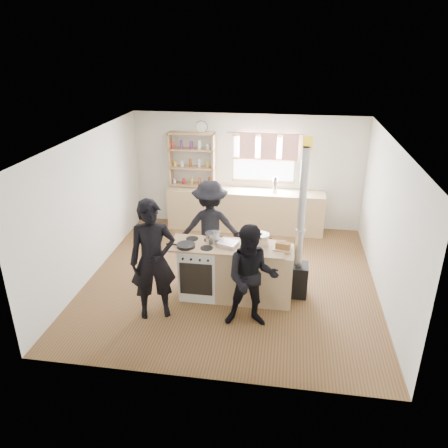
# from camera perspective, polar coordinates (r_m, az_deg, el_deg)

# --- Properties ---
(ground) EXTENTS (5.00, 5.00, 0.01)m
(ground) POSITION_cam_1_polar(r_m,az_deg,el_deg) (7.85, 0.97, -7.19)
(ground) COLOR brown
(ground) RESTS_ON ground
(back_counter) EXTENTS (3.40, 0.55, 0.90)m
(back_counter) POSITION_cam_1_polar(r_m,az_deg,el_deg) (9.63, 2.79, 1.82)
(back_counter) COLOR tan
(back_counter) RESTS_ON ground
(shelving_unit) EXTENTS (1.00, 0.28, 1.20)m
(shelving_unit) POSITION_cam_1_polar(r_m,az_deg,el_deg) (9.60, -4.22, 8.39)
(shelving_unit) COLOR tan
(shelving_unit) RESTS_ON back_counter
(thermos) EXTENTS (0.10, 0.10, 0.32)m
(thermos) POSITION_cam_1_polar(r_m,az_deg,el_deg) (9.39, 6.68, 5.06)
(thermos) COLOR silver
(thermos) RESTS_ON back_counter
(cooking_island) EXTENTS (1.97, 0.64, 0.93)m
(cooking_island) POSITION_cam_1_polar(r_m,az_deg,el_deg) (7.12, 1.55, -6.24)
(cooking_island) COLOR silver
(cooking_island) RESTS_ON ground
(skillet_greens) EXTENTS (0.31, 0.31, 0.05)m
(skillet_greens) POSITION_cam_1_polar(r_m,az_deg,el_deg) (6.89, -4.98, -2.79)
(skillet_greens) COLOR black
(skillet_greens) RESTS_ON cooking_island
(roast_tray) EXTENTS (0.37, 0.34, 0.07)m
(roast_tray) POSITION_cam_1_polar(r_m,az_deg,el_deg) (6.89, 0.51, -2.59)
(roast_tray) COLOR silver
(roast_tray) RESTS_ON cooking_island
(stockpot_stove) EXTENTS (0.24, 0.24, 0.19)m
(stockpot_stove) POSITION_cam_1_polar(r_m,az_deg,el_deg) (6.99, -1.44, -1.76)
(stockpot_stove) COLOR #BDBDBF
(stockpot_stove) RESTS_ON cooking_island
(stockpot_counter) EXTENTS (0.26, 0.26, 0.20)m
(stockpot_counter) POSITION_cam_1_polar(r_m,az_deg,el_deg) (6.95, 4.86, -1.98)
(stockpot_counter) COLOR silver
(stockpot_counter) RESTS_ON cooking_island
(bread_board) EXTENTS (0.32, 0.25, 0.12)m
(bread_board) POSITION_cam_1_polar(r_m,az_deg,el_deg) (6.83, 7.69, -2.95)
(bread_board) COLOR tan
(bread_board) RESTS_ON cooking_island
(flue_heater) EXTENTS (0.35, 0.35, 2.50)m
(flue_heater) POSITION_cam_1_polar(r_m,az_deg,el_deg) (7.19, 9.63, -4.68)
(flue_heater) COLOR black
(flue_heater) RESTS_ON ground
(person_near_left) EXTENTS (0.80, 0.66, 1.88)m
(person_near_left) POSITION_cam_1_polar(r_m,az_deg,el_deg) (6.54, -9.27, -4.71)
(person_near_left) COLOR black
(person_near_left) RESTS_ON ground
(person_near_right) EXTENTS (0.83, 0.67, 1.60)m
(person_near_right) POSITION_cam_1_polar(r_m,az_deg,el_deg) (6.32, 3.62, -6.96)
(person_near_right) COLOR black
(person_near_right) RESTS_ON ground
(person_far) EXTENTS (1.20, 0.84, 1.70)m
(person_far) POSITION_cam_1_polar(r_m,az_deg,el_deg) (7.80, -1.81, -0.34)
(person_far) COLOR black
(person_far) RESTS_ON ground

